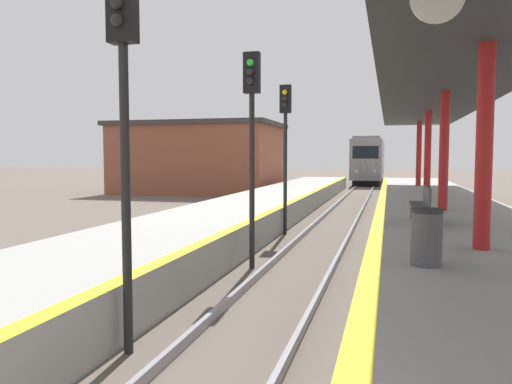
% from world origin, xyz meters
% --- Properties ---
extents(train, '(2.65, 18.58, 4.28)m').
position_xyz_m(train, '(0.00, 49.92, 2.18)').
color(train, black).
rests_on(train, ground).
extents(signal_near, '(0.36, 0.31, 4.86)m').
position_xyz_m(signal_near, '(-1.34, 4.32, 3.38)').
color(signal_near, black).
rests_on(signal_near, ground).
extents(signal_mid, '(0.36, 0.31, 4.86)m').
position_xyz_m(signal_mid, '(-1.10, 9.47, 3.38)').
color(signal_mid, black).
rests_on(signal_mid, ground).
extents(signal_far, '(0.36, 0.31, 4.86)m').
position_xyz_m(signal_far, '(-1.39, 14.63, 3.38)').
color(signal_far, black).
rests_on(signal_far, ground).
extents(station_canopy, '(4.00, 34.42, 3.93)m').
position_xyz_m(station_canopy, '(3.55, 15.33, 4.57)').
color(station_canopy, red).
rests_on(station_canopy, platform_right).
extents(trash_bin, '(0.50, 0.50, 0.89)m').
position_xyz_m(trash_bin, '(2.48, 6.75, 1.30)').
color(trash_bin, '#4C4C51').
rests_on(trash_bin, platform_right).
extents(bench, '(0.44, 1.89, 0.92)m').
position_xyz_m(bench, '(2.73, 12.10, 1.35)').
color(bench, '#4C4C51').
rests_on(bench, platform_right).
extents(station_building, '(11.33, 7.79, 4.93)m').
position_xyz_m(station_building, '(-11.21, 32.03, 2.48)').
color(station_building, brown).
rests_on(station_building, ground).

